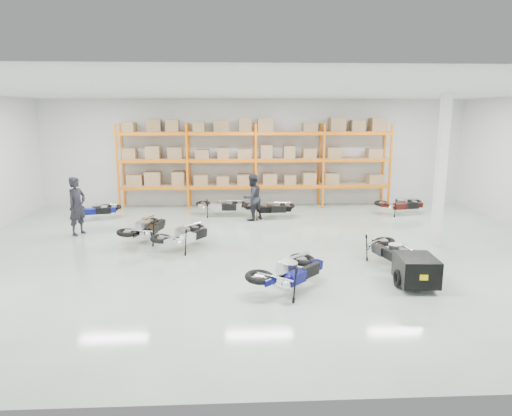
{
  "coord_description": "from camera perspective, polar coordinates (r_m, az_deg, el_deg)",
  "views": [
    {
      "loc": [
        -0.93,
        -12.6,
        3.91
      ],
      "look_at": [
        -0.25,
        0.89,
        1.1
      ],
      "focal_mm": 32.0,
      "sensor_mm": 36.0,
      "label": 1
    }
  ],
  "objects": [
    {
      "name": "room",
      "position": [
        12.75,
        1.33,
        4.26
      ],
      "size": [
        18.0,
        18.0,
        18.0
      ],
      "color": "#B4C9B8",
      "rests_on": "ground"
    },
    {
      "name": "pallet_rack",
      "position": [
        19.15,
        -0.08,
        6.8
      ],
      "size": [
        11.28,
        0.98,
        3.62
      ],
      "color": "orange",
      "rests_on": "ground"
    },
    {
      "name": "structural_column",
      "position": [
        14.56,
        22.1,
        4.34
      ],
      "size": [
        0.25,
        0.25,
        4.5
      ],
      "primitive_type": "cube",
      "color": "white",
      "rests_on": "ground"
    },
    {
      "name": "moto_blue_centre",
      "position": [
        10.28,
        4.29,
        -7.22
      ],
      "size": [
        1.98,
        2.0,
        1.22
      ],
      "primitive_type": null,
      "rotation": [
        0.0,
        -0.09,
        2.38
      ],
      "color": "#080851",
      "rests_on": "ground"
    },
    {
      "name": "moto_silver_left",
      "position": [
        13.5,
        -8.95,
        -2.84
      ],
      "size": [
        1.76,
        1.96,
        1.15
      ],
      "primitive_type": null,
      "rotation": [
        0.0,
        -0.09,
        2.51
      ],
      "color": "silver",
      "rests_on": "ground"
    },
    {
      "name": "moto_black_far_left",
      "position": [
        14.53,
        -13.66,
        -1.94
      ],
      "size": [
        1.36,
        1.99,
        1.17
      ],
      "primitive_type": null,
      "rotation": [
        0.0,
        -0.09,
        2.87
      ],
      "color": "black",
      "rests_on": "ground"
    },
    {
      "name": "moto_touring_right",
      "position": [
        12.46,
        16.66,
        -4.56
      ],
      "size": [
        1.21,
        1.85,
        1.1
      ],
      "primitive_type": null,
      "rotation": [
        0.0,
        -0.09,
        0.23
      ],
      "color": "black",
      "rests_on": "ground"
    },
    {
      "name": "trailer",
      "position": [
        11.06,
        19.37,
        -7.31
      ],
      "size": [
        0.92,
        1.76,
        0.73
      ],
      "rotation": [
        0.0,
        0.0,
        -0.07
      ],
      "color": "black",
      "rests_on": "ground"
    },
    {
      "name": "moto_back_a",
      "position": [
        18.07,
        -19.48,
        0.16
      ],
      "size": [
        1.71,
        1.04,
        1.04
      ],
      "primitive_type": null,
      "rotation": [
        0.0,
        -0.09,
        1.73
      ],
      "color": "navy",
      "rests_on": "ground"
    },
    {
      "name": "moto_back_b",
      "position": [
        17.72,
        -4.43,
        0.68
      ],
      "size": [
        1.75,
        0.94,
        1.1
      ],
      "primitive_type": null,
      "rotation": [
        0.0,
        -0.09,
        1.51
      ],
      "color": "#A2A6AC",
      "rests_on": "ground"
    },
    {
      "name": "moto_back_c",
      "position": [
        17.26,
        1.65,
        0.43
      ],
      "size": [
        1.73,
        0.89,
        1.11
      ],
      "primitive_type": null,
      "rotation": [
        0.0,
        -0.09,
        1.54
      ],
      "color": "black",
      "rests_on": "ground"
    },
    {
      "name": "moto_back_d",
      "position": [
        18.77,
        17.66,
        0.79
      ],
      "size": [
        1.81,
        1.08,
        1.1
      ],
      "primitive_type": null,
      "rotation": [
        0.0,
        -0.09,
        1.71
      ],
      "color": "#3F100C",
      "rests_on": "ground"
    },
    {
      "name": "person_left",
      "position": [
        15.95,
        -21.46,
        0.24
      ],
      "size": [
        0.71,
        0.82,
        1.91
      ],
      "primitive_type": "imported",
      "rotation": [
        0.0,
        0.0,
        1.12
      ],
      "color": "black",
      "rests_on": "ground"
    },
    {
      "name": "person_back",
      "position": [
        16.86,
        -0.49,
        1.33
      ],
      "size": [
        1.06,
        1.04,
        1.72
      ],
      "primitive_type": "imported",
      "rotation": [
        0.0,
        0.0,
        3.84
      ],
      "color": "#21222A",
      "rests_on": "ground"
    }
  ]
}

